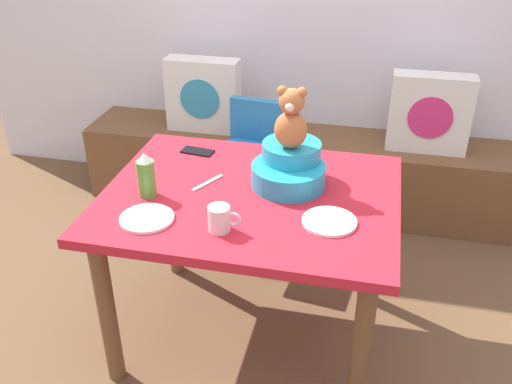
% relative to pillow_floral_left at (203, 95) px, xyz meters
% --- Properties ---
extents(ground_plane, '(8.00, 8.00, 0.00)m').
position_rel_pillow_floral_left_xyz_m(ground_plane, '(0.57, -1.19, -0.68)').
color(ground_plane, brown).
extents(window_bench, '(2.60, 0.44, 0.46)m').
position_rel_pillow_floral_left_xyz_m(window_bench, '(0.57, 0.02, -0.45)').
color(window_bench, brown).
rests_on(window_bench, ground_plane).
extents(pillow_floral_left, '(0.44, 0.15, 0.44)m').
position_rel_pillow_floral_left_xyz_m(pillow_floral_left, '(0.00, 0.00, 0.00)').
color(pillow_floral_left, white).
rests_on(pillow_floral_left, window_bench).
extents(pillow_floral_right, '(0.44, 0.15, 0.44)m').
position_rel_pillow_floral_left_xyz_m(pillow_floral_right, '(1.31, 0.00, 0.00)').
color(pillow_floral_right, white).
rests_on(pillow_floral_right, window_bench).
extents(dining_table, '(1.16, 0.92, 0.74)m').
position_rel_pillow_floral_left_xyz_m(dining_table, '(0.57, -1.19, -0.05)').
color(dining_table, red).
rests_on(dining_table, ground_plane).
extents(highchair, '(0.35, 0.48, 0.79)m').
position_rel_pillow_floral_left_xyz_m(highchair, '(0.38, -0.42, -0.16)').
color(highchair, '#2672B2').
rests_on(highchair, ground_plane).
extents(infant_seat_teal, '(0.30, 0.33, 0.16)m').
position_rel_pillow_floral_left_xyz_m(infant_seat_teal, '(0.71, -1.07, 0.13)').
color(infant_seat_teal, '#2198BA').
rests_on(infant_seat_teal, dining_table).
extents(teddy_bear, '(0.13, 0.12, 0.25)m').
position_rel_pillow_floral_left_xyz_m(teddy_bear, '(0.71, -1.07, 0.34)').
color(teddy_bear, '#B36938').
rests_on(teddy_bear, infant_seat_teal).
extents(ketchup_bottle, '(0.07, 0.07, 0.18)m').
position_rel_pillow_floral_left_xyz_m(ketchup_bottle, '(0.18, -1.30, 0.15)').
color(ketchup_bottle, '#4C8C33').
rests_on(ketchup_bottle, dining_table).
extents(coffee_mug, '(0.12, 0.08, 0.09)m').
position_rel_pillow_floral_left_xyz_m(coffee_mug, '(0.53, -1.47, 0.11)').
color(coffee_mug, silver).
rests_on(coffee_mug, dining_table).
extents(dinner_plate_near, '(0.20, 0.20, 0.01)m').
position_rel_pillow_floral_left_xyz_m(dinner_plate_near, '(0.25, -1.46, 0.07)').
color(dinner_plate_near, white).
rests_on(dinner_plate_near, dining_table).
extents(dinner_plate_far, '(0.20, 0.20, 0.01)m').
position_rel_pillow_floral_left_xyz_m(dinner_plate_far, '(0.90, -1.34, 0.07)').
color(dinner_plate_far, white).
rests_on(dinner_plate_far, dining_table).
extents(cell_phone, '(0.15, 0.09, 0.01)m').
position_rel_pillow_floral_left_xyz_m(cell_phone, '(0.25, -0.88, 0.06)').
color(cell_phone, black).
rests_on(cell_phone, dining_table).
extents(table_fork, '(0.09, 0.16, 0.01)m').
position_rel_pillow_floral_left_xyz_m(table_fork, '(0.38, -1.15, 0.06)').
color(table_fork, silver).
rests_on(table_fork, dining_table).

